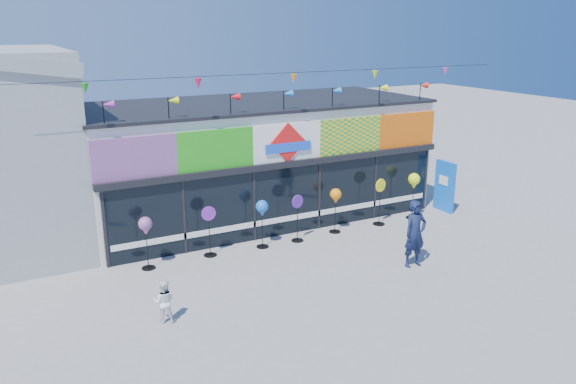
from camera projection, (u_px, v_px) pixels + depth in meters
ground at (343, 272)px, 15.78m from camera, size 80.00×80.00×0.00m
kite_shop at (255, 159)px, 20.25m from camera, size 16.00×5.70×5.31m
blue_sign at (445, 186)px, 20.77m from camera, size 0.17×0.94×1.88m
spinner_0 at (146, 227)px, 15.65m from camera, size 0.39×0.39×1.55m
spinner_1 at (209, 230)px, 16.67m from camera, size 0.44×0.40×1.56m
spinner_2 at (262, 210)px, 17.21m from camera, size 0.39×0.39×1.53m
spinner_3 at (297, 217)px, 17.83m from camera, size 0.43×0.39×1.55m
spinner_4 at (336, 197)px, 18.49m from camera, size 0.39×0.39×1.52m
spinner_5 at (380, 201)px, 19.32m from camera, size 0.46×0.42×1.65m
spinner_6 at (414, 182)px, 19.82m from camera, size 0.42×0.42×1.67m
adult_man at (415, 234)px, 15.93m from camera, size 0.72×0.48×1.95m
child at (164, 301)px, 12.99m from camera, size 0.58×0.47×1.04m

